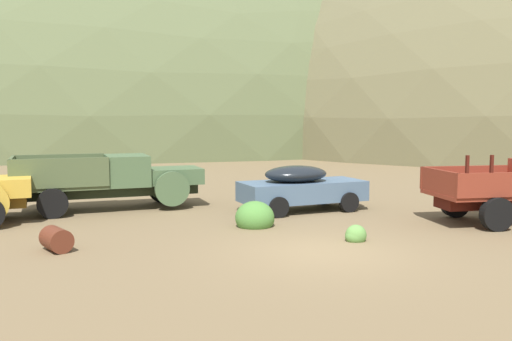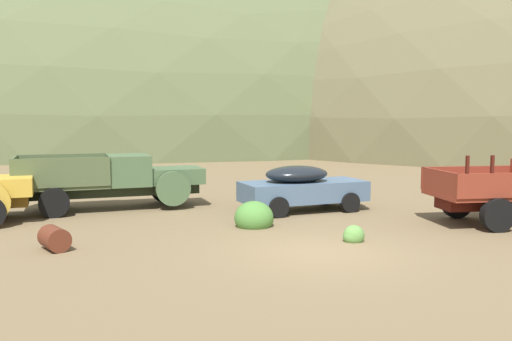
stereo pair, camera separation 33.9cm
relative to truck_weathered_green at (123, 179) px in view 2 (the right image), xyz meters
name	(u,v)px [view 2 (the right image)]	position (x,y,z in m)	size (l,w,h in m)	color
ground_plane	(320,252)	(5.58, -6.78, -1.03)	(300.00, 300.00, 0.00)	brown
hill_distant	(119,140)	(-8.63, 56.33, -1.03)	(107.13, 76.58, 50.29)	#56603D
hill_far_right	(494,141)	(40.83, 48.40, -1.03)	(78.45, 86.91, 47.71)	brown
truck_weathered_green	(123,179)	(0.00, 0.00, 0.00)	(6.58, 3.48, 1.91)	#232B1B
car_chalk_blue	(307,187)	(6.36, -1.05, -0.22)	(4.78, 2.87, 1.57)	slate
oil_drum_tipped	(54,238)	(-0.78, -5.93, -0.74)	(0.93, 1.00, 0.57)	#5B2819
bush_near_barrel	(353,236)	(6.68, -5.76, -0.90)	(0.57, 0.50, 0.55)	#5B8E42
bush_back_edge	(255,218)	(4.34, -3.60, -0.78)	(1.17, 1.04, 0.98)	#4C8438
bush_between_trucks	(448,190)	(12.91, 2.10, -0.83)	(1.08, 0.91, 0.81)	#5B8E42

